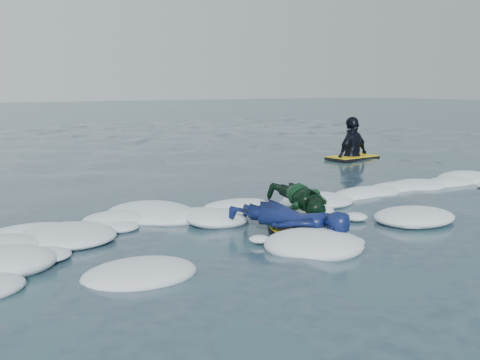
# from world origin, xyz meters

# --- Properties ---
(ground) EXTENTS (120.00, 120.00, 0.00)m
(ground) POSITION_xyz_m (0.00, 0.00, 0.00)
(ground) COLOR #1A3340
(ground) RESTS_ON ground
(foam_band) EXTENTS (12.00, 3.10, 0.30)m
(foam_band) POSITION_xyz_m (0.00, 1.03, 0.00)
(foam_band) COLOR white
(foam_band) RESTS_ON ground
(prone_woman_unit) EXTENTS (1.01, 1.59, 0.38)m
(prone_woman_unit) POSITION_xyz_m (-0.41, -0.06, 0.20)
(prone_woman_unit) COLOR black
(prone_woman_unit) RESTS_ON ground
(prone_child_unit) EXTENTS (0.98, 1.37, 0.49)m
(prone_child_unit) POSITION_xyz_m (0.19, 0.46, 0.25)
(prone_child_unit) COLOR black
(prone_child_unit) RESTS_ON ground
(waiting_rider_unit) EXTENTS (1.29, 0.80, 1.85)m
(waiting_rider_unit) POSITION_xyz_m (5.26, 4.91, 0.07)
(waiting_rider_unit) COLOR black
(waiting_rider_unit) RESTS_ON ground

